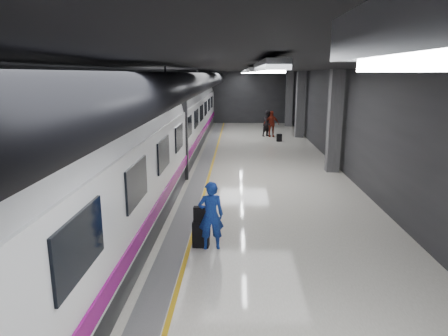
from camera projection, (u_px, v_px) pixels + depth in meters
ground at (231, 182)px, 16.33m from camera, size 40.00×40.00×0.00m
platform_hall at (224, 93)px, 16.45m from camera, size 10.02×40.02×4.51m
train at (150, 131)px, 15.95m from camera, size 3.05×38.00×4.05m
traveler_main at (211, 215)px, 9.93m from camera, size 0.69×0.51×1.75m
suitcase_main at (201, 234)px, 10.15m from camera, size 0.43×0.29×0.67m
shoulder_bag at (199, 214)px, 10.04m from camera, size 0.30×0.17×0.39m
traveler_far_a at (268, 124)px, 27.89m from camera, size 1.12×1.09×1.81m
traveler_far_b at (271, 124)px, 27.81m from camera, size 1.09×0.53×1.81m
suitcase_far at (279, 138)px, 25.97m from camera, size 0.36×0.25×0.49m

